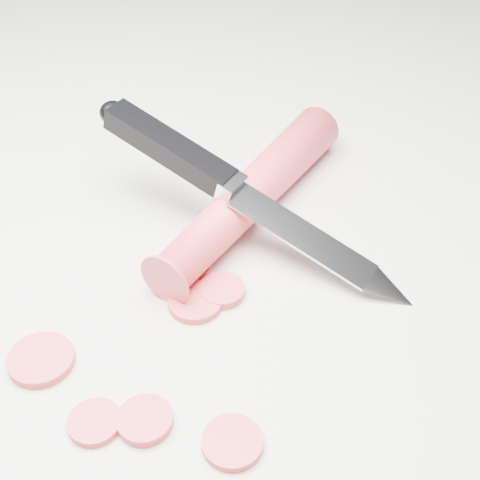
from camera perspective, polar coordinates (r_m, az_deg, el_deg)
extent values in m
plane|color=beige|center=(0.48, -6.60, -3.28)|extent=(2.40, 2.40, 0.00)
cylinder|color=red|center=(0.52, 1.05, 4.03)|extent=(0.18, 0.19, 0.03)
cylinder|color=#D3363E|center=(0.44, -16.60, -9.77)|extent=(0.04, 0.04, 0.01)
cylinder|color=#D3363E|center=(0.40, -12.29, -14.97)|extent=(0.03, 0.03, 0.01)
cylinder|color=#D3363E|center=(0.46, -1.55, -4.33)|extent=(0.03, 0.03, 0.01)
cylinder|color=#D3363E|center=(0.40, -8.13, -14.98)|extent=(0.03, 0.03, 0.01)
cylinder|color=#D3363E|center=(0.46, -3.83, -5.30)|extent=(0.04, 0.04, 0.01)
cylinder|color=#D3363E|center=(0.48, -4.63, -2.14)|extent=(0.04, 0.04, 0.01)
cylinder|color=#D3363E|center=(0.39, -0.65, -16.89)|extent=(0.03, 0.03, 0.01)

